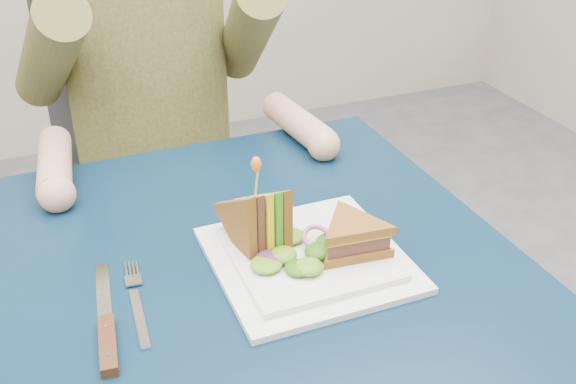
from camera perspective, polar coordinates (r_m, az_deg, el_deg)
name	(u,v)px	position (r m, az deg, el deg)	size (l,w,h in m)	color
table	(246,298)	(1.02, -3.57, -8.96)	(0.75, 0.75, 0.73)	black
chair	(151,159)	(1.67, -11.55, 2.79)	(0.42, 0.40, 0.93)	#47474C
diner	(143,18)	(1.43, -12.14, 14.24)	(0.54, 0.59, 0.74)	brown
plate	(308,257)	(0.95, 1.71, -5.54)	(0.26, 0.26, 0.02)	white
sandwich_flat	(352,237)	(0.93, 5.48, -3.79)	(0.13, 0.13, 0.05)	brown
sandwich_upright	(258,222)	(0.94, -2.58, -2.59)	(0.09, 0.15, 0.15)	brown
fork	(137,304)	(0.90, -12.64, -9.25)	(0.03, 0.18, 0.01)	silver
knife	(107,334)	(0.86, -15.07, -11.56)	(0.04, 0.22, 0.02)	silver
toothpick	(257,183)	(0.91, -2.67, 0.81)	(0.00, 0.00, 0.06)	tan
toothpick_frill	(256,164)	(0.89, -2.72, 2.37)	(0.01, 0.01, 0.02)	orange
lettuce_spill	(309,240)	(0.95, 1.76, -4.10)	(0.15, 0.13, 0.02)	#337A14
onion_ring	(317,238)	(0.94, 2.45, -3.88)	(0.04, 0.04, 0.01)	#9E4C7A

